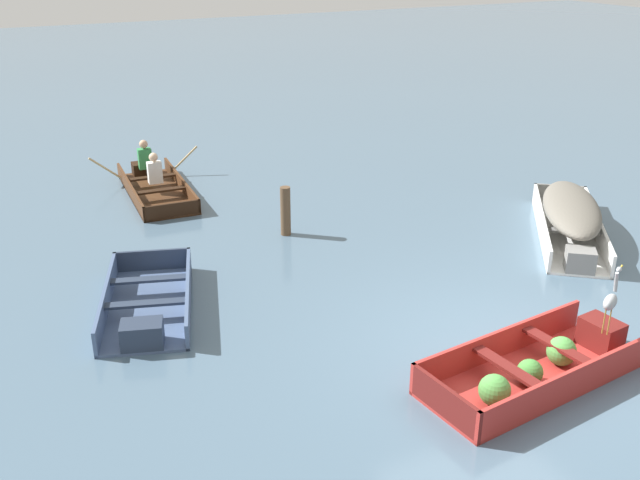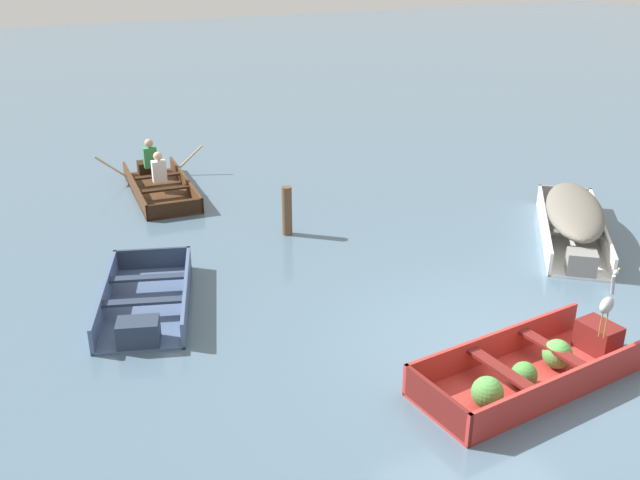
{
  "view_description": "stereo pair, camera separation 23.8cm",
  "coord_description": "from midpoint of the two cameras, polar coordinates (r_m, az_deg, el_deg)",
  "views": [
    {
      "loc": [
        -5.68,
        -5.93,
        4.88
      ],
      "look_at": [
        -0.96,
        3.55,
        0.35
      ],
      "focal_mm": 40.0,
      "sensor_mm": 36.0,
      "label": 1
    },
    {
      "loc": [
        -5.46,
        -6.03,
        4.88
      ],
      "look_at": [
        -0.96,
        3.55,
        0.35
      ],
      "focal_mm": 40.0,
      "sensor_mm": 36.0,
      "label": 2
    }
  ],
  "objects": [
    {
      "name": "dinghy_red_foreground",
      "position": [
        8.96,
        17.4,
        -9.81
      ],
      "size": [
        2.95,
        1.41,
        0.41
      ],
      "color": "#AD2D28",
      "rests_on": "ground"
    },
    {
      "name": "heron_on_dinghy",
      "position": [
        9.17,
        22.71,
        -4.66
      ],
      "size": [
        0.44,
        0.28,
        0.84
      ],
      "color": "olive",
      "rests_on": "dinghy_red_foreground"
    },
    {
      "name": "skiff_white_near_moored",
      "position": [
        13.09,
        20.15,
        1.81
      ],
      "size": [
        2.85,
        3.27,
        0.74
      ],
      "color": "white",
      "rests_on": "ground"
    },
    {
      "name": "ground_plane",
      "position": [
        9.52,
        15.41,
        -8.62
      ],
      "size": [
        80.0,
        80.0,
        0.0
      ],
      "primitive_type": "plane",
      "color": "slate"
    },
    {
      "name": "rowboat_dark_varnish_with_crew",
      "position": [
        15.18,
        -12.35,
        4.53
      ],
      "size": [
        2.33,
        3.08,
        0.88
      ],
      "color": "#4C2D19",
      "rests_on": "ground"
    },
    {
      "name": "skiff_slate_blue_mid_moored",
      "position": [
        10.32,
        -13.14,
        -4.93
      ],
      "size": [
        1.88,
        2.73,
        0.37
      ],
      "color": "#475B7F",
      "rests_on": "ground"
    },
    {
      "name": "mooring_post",
      "position": [
        12.5,
        -2.12,
        2.35
      ],
      "size": [
        0.18,
        0.18,
        0.88
      ],
      "primitive_type": "cylinder",
      "color": "brown",
      "rests_on": "ground"
    }
  ]
}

